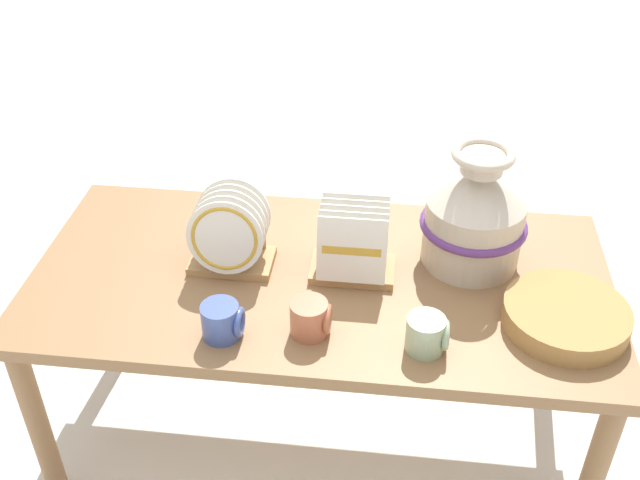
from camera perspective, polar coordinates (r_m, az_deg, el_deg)
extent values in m
plane|color=silver|center=(2.33, 0.00, -14.19)|extent=(14.00, 14.00, 0.00)
cube|color=olive|center=(1.92, 0.00, -3.09)|extent=(1.48, 0.72, 0.03)
cylinder|color=olive|center=(2.10, -20.66, -13.12)|extent=(0.06, 0.06, 0.56)
cylinder|color=olive|center=(1.98, 20.01, -16.75)|extent=(0.06, 0.06, 0.56)
cylinder|color=olive|center=(2.50, -15.06, -2.71)|extent=(0.06, 0.06, 0.56)
cylinder|color=olive|center=(2.40, 17.55, -5.08)|extent=(0.06, 0.06, 0.56)
cylinder|color=beige|center=(1.95, 11.53, 0.66)|extent=(0.25, 0.25, 0.18)
cone|color=beige|center=(1.88, 12.00, 4.00)|extent=(0.25, 0.25, 0.09)
cylinder|color=beige|center=(1.85, 12.26, 5.76)|extent=(0.11, 0.11, 0.05)
torus|color=beige|center=(1.84, 12.35, 6.38)|extent=(0.15, 0.15, 0.02)
torus|color=#60337A|center=(1.94, 11.60, 1.18)|extent=(0.27, 0.27, 0.02)
cube|color=tan|center=(1.95, -6.70, -1.59)|extent=(0.21, 0.13, 0.02)
cylinder|color=tan|center=(1.99, -8.57, 0.44)|extent=(0.01, 0.01, 0.06)
cylinder|color=tan|center=(1.96, -4.33, 0.14)|extent=(0.01, 0.01, 0.06)
cylinder|color=white|center=(1.85, -7.29, 0.12)|extent=(0.19, 0.05, 0.19)
torus|color=gold|center=(1.84, -7.30, 0.09)|extent=(0.17, 0.04, 0.17)
cylinder|color=white|center=(1.87, -7.10, 0.60)|extent=(0.19, 0.05, 0.19)
cylinder|color=white|center=(1.89, -6.93, 1.07)|extent=(0.19, 0.05, 0.19)
cylinder|color=white|center=(1.91, -6.75, 1.53)|extent=(0.19, 0.05, 0.19)
cylinder|color=white|center=(1.93, -6.58, 1.98)|extent=(0.19, 0.05, 0.19)
cube|color=tan|center=(1.91, 2.48, -2.24)|extent=(0.21, 0.13, 0.02)
cylinder|color=tan|center=(1.94, 0.44, -0.16)|extent=(0.01, 0.01, 0.06)
cylinder|color=tan|center=(1.93, 4.85, -0.47)|extent=(0.01, 0.01, 0.06)
cube|color=white|center=(1.81, 2.42, -0.82)|extent=(0.17, 0.04, 0.17)
cube|color=white|center=(1.83, 2.49, -0.32)|extent=(0.17, 0.04, 0.17)
cube|color=white|center=(1.86, 2.56, 0.17)|extent=(0.17, 0.04, 0.17)
cube|color=white|center=(1.88, 2.63, 0.65)|extent=(0.17, 0.04, 0.17)
cube|color=white|center=(1.90, 2.69, 1.12)|extent=(0.17, 0.04, 0.17)
cube|color=gold|center=(1.81, 2.42, -0.85)|extent=(0.14, 0.01, 0.02)
cylinder|color=#AD7F47|center=(1.86, 18.10, -6.05)|extent=(0.29, 0.29, 0.01)
cylinder|color=#AD7F47|center=(1.85, 18.15, -5.85)|extent=(0.29, 0.29, 0.01)
cylinder|color=#AD7F47|center=(1.84, 18.20, -5.64)|extent=(0.29, 0.29, 0.01)
cylinder|color=#AD7F47|center=(1.84, 18.25, -5.42)|extent=(0.29, 0.29, 0.01)
cylinder|color=#AD7F47|center=(1.83, 18.30, -5.21)|extent=(0.29, 0.29, 0.01)
cylinder|color=#AD7F47|center=(1.83, 18.35, -5.00)|extent=(0.29, 0.29, 0.01)
cylinder|color=#42569E|center=(1.73, -7.59, -6.14)|extent=(0.09, 0.09, 0.09)
torus|color=#42569E|center=(1.72, -6.15, -6.23)|extent=(0.02, 0.07, 0.07)
cylinder|color=#9EB28E|center=(1.70, 8.02, -7.11)|extent=(0.09, 0.09, 0.09)
torus|color=#9EB28E|center=(1.70, 9.52, -7.15)|extent=(0.02, 0.07, 0.07)
cylinder|color=#B76647|center=(1.72, -0.88, -5.97)|extent=(0.09, 0.09, 0.09)
torus|color=#B76647|center=(1.72, 0.59, -6.04)|extent=(0.02, 0.07, 0.07)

